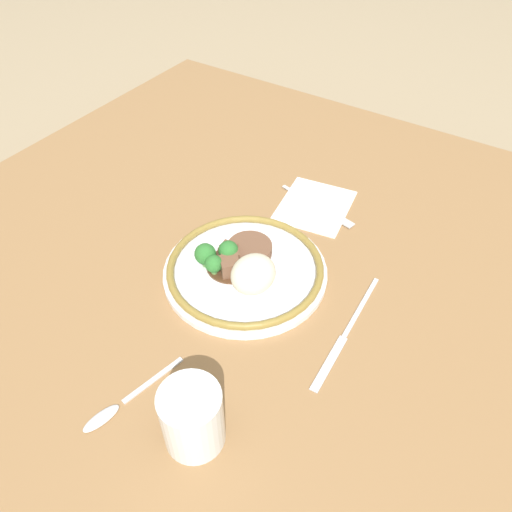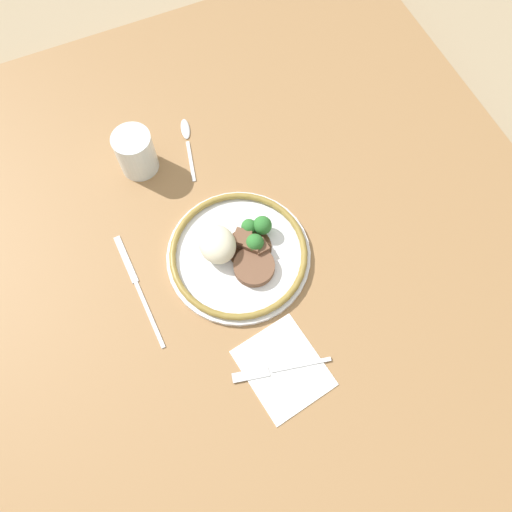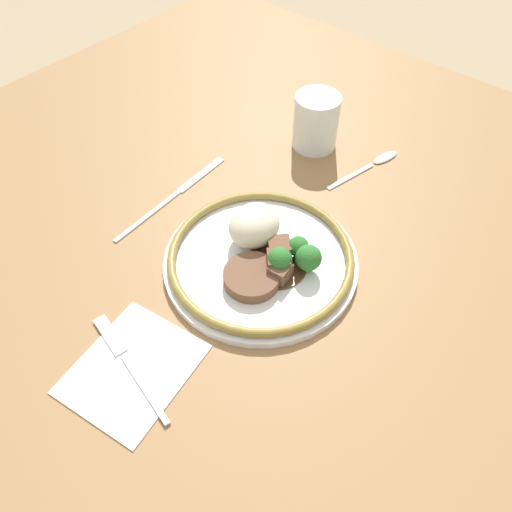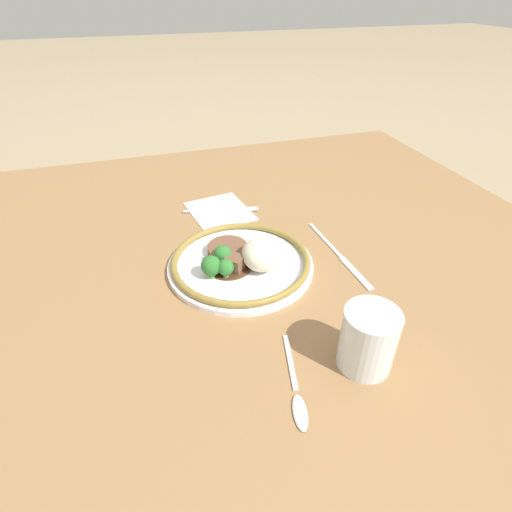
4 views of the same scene
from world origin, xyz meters
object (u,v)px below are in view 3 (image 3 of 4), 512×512
fork (124,356)px  juice_glass (316,123)px  plate (262,255)px  knife (176,194)px  spoon (377,162)px

fork → juice_glass: bearing=-68.8°
plate → juice_glass: bearing=21.4°
juice_glass → knife: size_ratio=0.39×
fork → spoon: (0.50, -0.04, -0.00)m
spoon → juice_glass: bearing=117.0°
juice_glass → knife: bearing=159.9°
knife → spoon: spoon is taller
juice_glass → spoon: size_ratio=0.60×
juice_glass → fork: 0.48m
juice_glass → fork: (-0.47, -0.07, -0.04)m
juice_glass → fork: juice_glass is taller
knife → fork: bearing=-148.6°
fork → knife: 0.28m
juice_glass → fork: bearing=-171.5°
fork → knife: bearing=-43.4°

